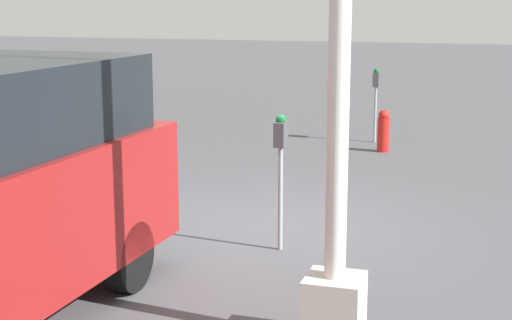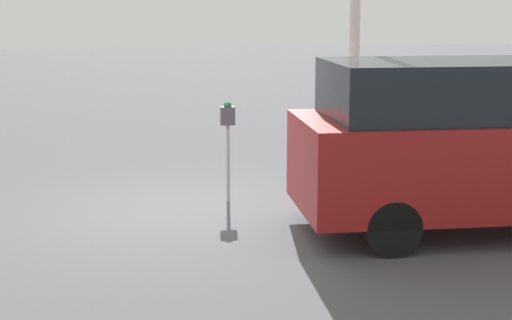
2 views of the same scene
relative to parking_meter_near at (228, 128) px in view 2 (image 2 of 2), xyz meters
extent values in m
plane|color=#4C4C51|center=(-0.68, -0.44, -1.08)|extent=(80.00, 80.00, 0.00)
cylinder|color=#9E9EA3|center=(0.00, 0.00, -0.51)|extent=(0.05, 0.05, 1.12)
cube|color=#47474C|center=(0.00, 0.00, 0.18)|extent=(0.20, 0.12, 0.26)
sphere|color=#14662D|center=(0.00, 0.00, 0.33)|extent=(0.11, 0.11, 0.11)
cube|color=beige|center=(2.13, 1.03, -0.80)|extent=(0.44, 0.44, 0.55)
cube|color=maroon|center=(3.01, -1.90, -0.19)|extent=(4.76, 2.06, 1.12)
cube|color=black|center=(2.89, -1.90, 0.72)|extent=(3.81, 1.88, 0.69)
cylinder|color=black|center=(1.57, -1.01, -0.75)|extent=(0.66, 0.25, 0.65)
cylinder|color=black|center=(1.53, -2.72, -0.75)|extent=(0.66, 0.25, 0.65)
camera|label=1|loc=(7.73, 2.17, 1.56)|focal=55.00mm
camera|label=2|loc=(-1.36, -10.88, 1.76)|focal=55.00mm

